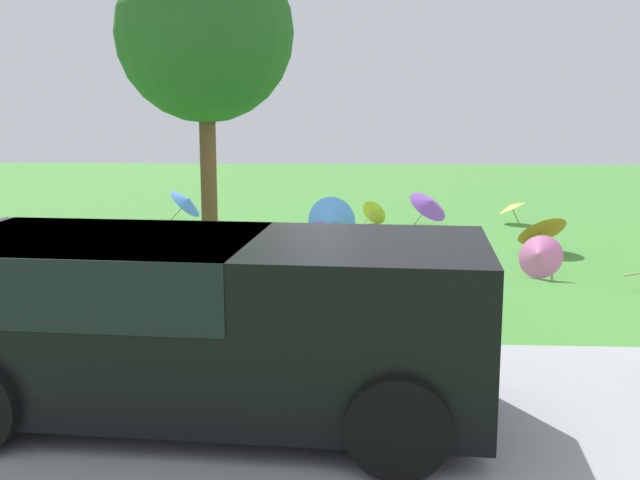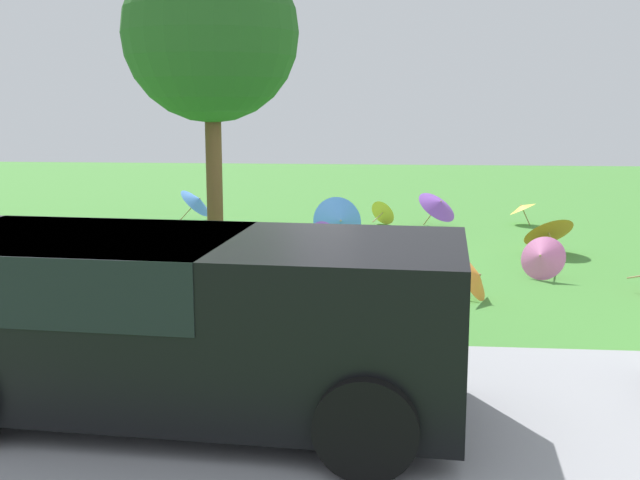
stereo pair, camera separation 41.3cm
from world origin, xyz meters
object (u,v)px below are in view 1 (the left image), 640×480
object	(u,v)px
parasol_yellow_1	(375,211)
parasol_red_4	(117,266)
parasol_pink_2	(539,255)
parasol_orange_1	(478,276)
shade_tree	(205,34)
parasol_purple_3	(430,204)
van_dark	(191,310)
parasol_blue_4	(334,221)
parasol_purple_1	(325,242)
parasol_orange_0	(540,227)
parasol_blue_3	(187,202)
parasol_blue_1	(284,250)
park_bench	(370,265)
parasol_yellow_5	(511,206)

from	to	relation	value
parasol_yellow_1	parasol_red_4	world-z (taller)	parasol_red_4
parasol_pink_2	parasol_orange_1	size ratio (longest dim) A/B	1.04
shade_tree	parasol_purple_3	distance (m)	6.02
shade_tree	parasol_pink_2	distance (m)	6.82
parasol_purple_3	van_dark	bearing A→B (deg)	74.29
parasol_orange_1	parasol_blue_4	size ratio (longest dim) A/B	0.75
parasol_blue_4	van_dark	bearing A→B (deg)	83.25
parasol_purple_1	parasol_yellow_1	size ratio (longest dim) A/B	1.15
parasol_red_4	parasol_purple_3	bearing A→B (deg)	-129.52
parasol_orange_0	parasol_red_4	world-z (taller)	parasol_orange_0
parasol_blue_3	parasol_blue_4	size ratio (longest dim) A/B	0.86
parasol_blue_1	parasol_orange_1	world-z (taller)	parasol_blue_1
van_dark	parasol_red_4	distance (m)	4.80
parasol_purple_1	parasol_pink_2	world-z (taller)	parasol_purple_1
parasol_pink_2	parasol_red_4	world-z (taller)	parasol_red_4
park_bench	parasol_purple_3	distance (m)	6.40
park_bench	parasol_orange_0	bearing A→B (deg)	-130.95
park_bench	parasol_blue_3	bearing A→B (deg)	-59.06
parasol_blue_1	shade_tree	bearing A→B (deg)	-56.38
parasol_purple_1	parasol_blue_3	world-z (taller)	parasol_blue_3
van_dark	parasol_blue_1	distance (m)	5.17
parasol_orange_1	parasol_red_4	size ratio (longest dim) A/B	0.94
shade_tree	parasol_blue_4	size ratio (longest dim) A/B	5.24
van_dark	parasol_yellow_1	size ratio (longest dim) A/B	7.02
park_bench	parasol_orange_1	bearing A→B (deg)	-176.05
parasol_orange_1	parasol_blue_3	bearing A→B (deg)	-50.20
parasol_purple_1	parasol_blue_4	bearing A→B (deg)	-93.55
parasol_yellow_1	parasol_yellow_5	distance (m)	3.00
van_dark	parasol_orange_0	size ratio (longest dim) A/B	4.13
van_dark	parasol_purple_3	world-z (taller)	van_dark
parasol_orange_0	parasol_pink_2	xyz separation A→B (m)	(0.48, 2.11, -0.09)
parasol_orange_0	parasol_purple_3	distance (m)	3.22
park_bench	parasol_yellow_1	distance (m)	6.48
parasol_yellow_1	parasol_red_4	bearing A→B (deg)	58.69
shade_tree	parasol_blue_3	distance (m)	4.72
van_dark	parasol_yellow_1	distance (m)	10.65
parasol_blue_1	van_dark	bearing A→B (deg)	86.95
shade_tree	parasol_yellow_5	world-z (taller)	shade_tree
parasol_orange_0	parasol_yellow_5	distance (m)	3.22
park_bench	parasol_purple_1	size ratio (longest dim) A/B	2.10
parasol_purple_3	parasol_blue_4	size ratio (longest dim) A/B	1.16
parasol_purple_1	parasol_purple_3	size ratio (longest dim) A/B	0.65
van_dark	park_bench	xyz separation A→B (m)	(-1.55, -4.02, -0.45)
parasol_blue_1	parasol_red_4	distance (m)	2.45
parasol_orange_1	parasol_purple_3	size ratio (longest dim) A/B	0.65
parasol_pink_2	parasol_purple_1	bearing A→B (deg)	-14.10
parasol_orange_0	parasol_purple_1	size ratio (longest dim) A/B	1.48
parasol_purple_1	parasol_pink_2	distance (m)	3.42
parasol_blue_1	parasol_yellow_5	world-z (taller)	parasol_blue_1
shade_tree	parasol_blue_4	bearing A→B (deg)	-173.65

